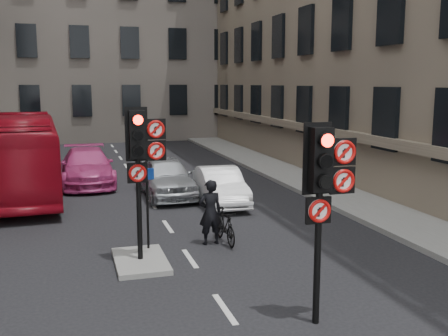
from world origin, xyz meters
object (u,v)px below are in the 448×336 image
signal_far (141,151)px  motorcyclist (210,212)px  signal_near (324,181)px  car_white (220,186)px  motorcycle (225,226)px  car_pink (87,167)px  bus_red (22,154)px  info_sign (147,197)px  car_silver (166,177)px

signal_far → motorcyclist: bearing=28.0°
signal_near → car_white: bearing=84.9°
motorcycle → car_pink: bearing=106.5°
signal_near → bus_red: (-5.99, 13.55, -1.08)m
motorcyclist → signal_far: bearing=24.1°
car_white → car_pink: car_pink is taller
car_white → motorcyclist: size_ratio=2.23×
car_pink → car_white: bearing=-50.2°
car_white → car_pink: bearing=134.0°
motorcyclist → car_white: bearing=-113.1°
motorcyclist → signal_near: bearing=94.1°
motorcycle → signal_near: bearing=-88.9°
signal_far → info_sign: signal_far is taller
bus_red → motorcyclist: 10.06m
car_white → motorcyclist: motorcyclist is taller
car_pink → bus_red: (-2.44, -0.97, 0.75)m
car_silver → motorcyclist: bearing=-90.3°
bus_red → motorcycle: size_ratio=7.01×
car_white → car_pink: size_ratio=0.75×
car_pink → motorcycle: car_pink is taller
signal_near → motorcyclist: signal_near is taller
signal_near → car_silver: bearing=94.0°
car_silver → info_sign: (-1.61, -6.50, 0.69)m
car_white → motorcyclist: 4.70m
signal_near → car_white: signal_near is taller
bus_red → car_silver: bearing=-26.8°
signal_far → info_sign: (0.21, 0.74, -1.26)m
motorcycle → info_sign: info_sign is taller
car_pink → info_sign: size_ratio=2.52×
signal_far → bus_red: signal_far is taller
signal_far → car_silver: (1.82, 7.24, -1.95)m
car_pink → motorcyclist: size_ratio=2.95×
bus_red → info_sign: size_ratio=5.28×
signal_near → signal_far: size_ratio=1.00×
car_white → motorcycle: car_white is taller
signal_far → car_silver: signal_far is taller
signal_near → info_sign: 5.43m
bus_red → signal_far: bearing=-73.3°
car_white → info_sign: bearing=-121.2°
signal_far → car_silver: 7.71m
signal_near → motorcyclist: 5.34m
car_white → motorcycle: 4.58m
car_pink → motorcyclist: bearing=-74.3°
motorcycle → motorcyclist: 0.58m
signal_near → car_silver: (-0.78, 11.24, -1.83)m
signal_near → info_sign: (-2.39, 4.74, -1.14)m
signal_near → car_pink: bearing=103.7°
signal_near → car_silver: signal_near is taller
motorcyclist → car_pink: bearing=-77.3°
signal_near → car_pink: signal_near is taller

